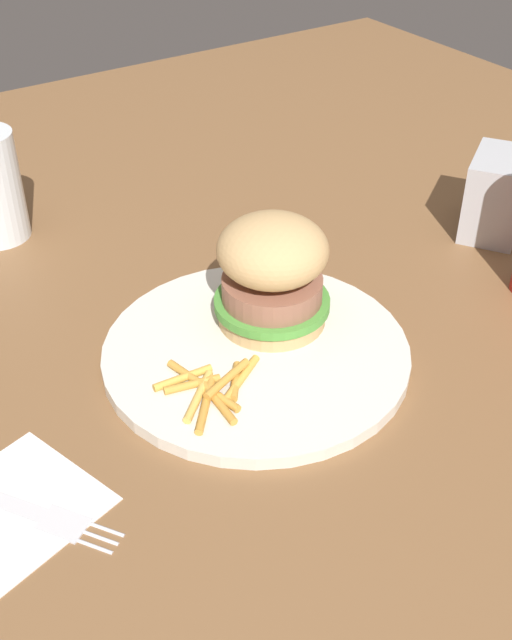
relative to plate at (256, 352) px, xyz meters
name	(u,v)px	position (x,y,z in m)	size (l,w,h in m)	color
ground_plane	(259,370)	(0.02, -0.01, -0.01)	(1.60, 1.60, 0.00)	brown
plate	(256,352)	(0.00, 0.00, 0.00)	(0.28, 0.28, 0.01)	silver
sandwich	(272,272)	(-0.03, 0.04, 0.06)	(0.11, 0.11, 0.11)	tan
fries_pile	(211,388)	(0.03, -0.06, 0.01)	(0.09, 0.10, 0.01)	gold
napkin	(16,506)	(0.05, -0.24, -0.01)	(0.11, 0.11, 0.00)	white
fork	(17,505)	(0.05, -0.24, 0.00)	(0.15, 0.11, 0.00)	silver
napkin_dispenser	(496,195)	(-0.04, 0.35, 0.04)	(0.09, 0.06, 0.09)	#B7BABF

